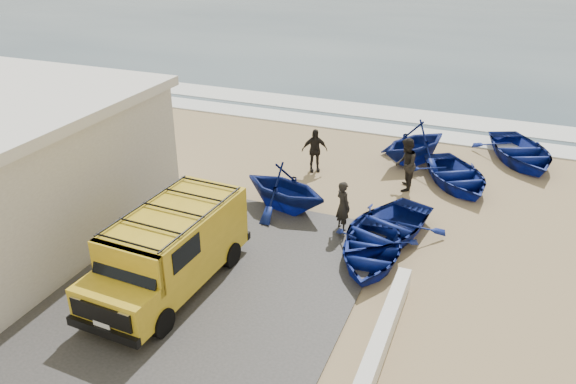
% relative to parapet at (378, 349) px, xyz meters
% --- Properties ---
extents(ground, '(160.00, 160.00, 0.00)m').
position_rel_parapet_xyz_m(ground, '(-5.00, 3.00, -0.28)').
color(ground, tan).
extents(slab, '(12.00, 10.00, 0.05)m').
position_rel_parapet_xyz_m(slab, '(-7.00, 1.00, -0.25)').
color(slab, '#43403D').
rests_on(slab, ground).
extents(ocean, '(180.00, 88.00, 0.01)m').
position_rel_parapet_xyz_m(ocean, '(-5.00, 59.00, -0.27)').
color(ocean, '#385166').
rests_on(ocean, ground).
extents(surf_line, '(180.00, 1.60, 0.06)m').
position_rel_parapet_xyz_m(surf_line, '(-5.00, 15.00, -0.25)').
color(surf_line, white).
rests_on(surf_line, ground).
extents(surf_wash, '(180.00, 2.20, 0.04)m').
position_rel_parapet_xyz_m(surf_wash, '(-5.00, 17.50, -0.26)').
color(surf_wash, white).
rests_on(surf_wash, ground).
extents(parapet, '(0.35, 6.00, 0.55)m').
position_rel_parapet_xyz_m(parapet, '(0.00, 0.00, 0.00)').
color(parapet, silver).
rests_on(parapet, ground).
extents(van, '(2.29, 5.24, 2.21)m').
position_rel_parapet_xyz_m(van, '(-5.75, 0.72, 0.91)').
color(van, gold).
rests_on(van, ground).
extents(boat_near_left, '(2.84, 3.77, 0.74)m').
position_rel_parapet_xyz_m(boat_near_left, '(-1.14, 3.84, 0.09)').
color(boat_near_left, navy).
rests_on(boat_near_left, ground).
extents(boat_near_right, '(4.09, 4.78, 0.84)m').
position_rel_parapet_xyz_m(boat_near_right, '(-1.08, 5.15, 0.14)').
color(boat_near_right, navy).
rests_on(boat_near_right, ground).
extents(boat_mid_left, '(3.79, 3.49, 1.67)m').
position_rel_parapet_xyz_m(boat_mid_left, '(-4.63, 5.88, 0.56)').
color(boat_mid_left, navy).
rests_on(boat_mid_left, ground).
extents(boat_mid_right, '(4.33, 4.71, 0.80)m').
position_rel_parapet_xyz_m(boat_mid_right, '(0.51, 10.02, 0.12)').
color(boat_mid_right, navy).
rests_on(boat_mid_right, ground).
extents(boat_far_left, '(4.20, 4.36, 1.77)m').
position_rel_parapet_xyz_m(boat_far_left, '(-1.32, 11.56, 0.61)').
color(boat_far_left, navy).
rests_on(boat_far_left, ground).
extents(boat_far_right, '(4.52, 5.14, 0.88)m').
position_rel_parapet_xyz_m(boat_far_right, '(2.67, 13.26, 0.17)').
color(boat_far_right, navy).
rests_on(boat_far_right, ground).
extents(fisherman_front, '(0.72, 0.69, 1.67)m').
position_rel_parapet_xyz_m(fisherman_front, '(-2.43, 5.30, 0.56)').
color(fisherman_front, black).
rests_on(fisherman_front, ground).
extents(fisherman_middle, '(0.81, 1.00, 1.95)m').
position_rel_parapet_xyz_m(fisherman_middle, '(-1.20, 8.97, 0.70)').
color(fisherman_middle, black).
rests_on(fisherman_middle, ground).
extents(fisherman_back, '(1.08, 0.85, 1.71)m').
position_rel_parapet_xyz_m(fisherman_back, '(-4.79, 9.33, 0.58)').
color(fisherman_back, black).
rests_on(fisherman_back, ground).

